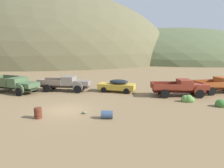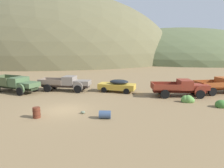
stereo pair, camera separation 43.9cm
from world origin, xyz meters
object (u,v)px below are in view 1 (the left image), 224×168
truck_rust_red (183,87)px  truck_oxide_orange (222,85)px  truck_primer_gray (68,83)px  car_faded_yellow (116,85)px  oil_drum_tipped (107,115)px  truck_weathered_green (17,85)px  oil_drum_by_truck (38,113)px

truck_rust_red → truck_oxide_orange: 5.58m
truck_primer_gray → car_faded_yellow: bearing=4.4°
car_faded_yellow → oil_drum_tipped: car_faded_yellow is taller
truck_weathered_green → car_faded_yellow: bearing=25.7°
truck_weathered_green → truck_rust_red: bearing=18.1°
car_faded_yellow → truck_primer_gray: bearing=11.3°
truck_weathered_green → oil_drum_tipped: size_ratio=7.18×
car_faded_yellow → truck_oxide_orange: truck_oxide_orange is taller
truck_oxide_orange → oil_drum_tipped: size_ratio=6.61×
truck_weathered_green → truck_rust_red: truck_weathered_green is taller
truck_oxide_orange → oil_drum_by_truck: 21.15m
truck_rust_red → oil_drum_by_truck: 15.63m
truck_primer_gray → oil_drum_by_truck: truck_primer_gray is taller
car_faded_yellow → oil_drum_by_truck: (-5.67, -9.82, -0.39)m
truck_primer_gray → truck_oxide_orange: size_ratio=1.07×
oil_drum_tipped → oil_drum_by_truck: bearing=-177.4°
truck_oxide_orange → oil_drum_by_truck: (-18.61, -10.05, -0.57)m
truck_oxide_orange → truck_rust_red: bearing=-172.8°
truck_primer_gray → oil_drum_tipped: size_ratio=7.08×
oil_drum_by_truck → oil_drum_tipped: size_ratio=0.91×
truck_primer_gray → oil_drum_tipped: (5.61, -9.63, -0.68)m
truck_weathered_green → car_faded_yellow: (11.89, 1.24, -0.21)m
oil_drum_by_truck → truck_weathered_green: bearing=126.0°
oil_drum_by_truck → truck_rust_red: bearing=30.9°
truck_primer_gray → truck_weathered_green: bearing=-162.8°
truck_oxide_orange → oil_drum_by_truck: truck_oxide_orange is taller
truck_weathered_green → oil_drum_tipped: bearing=-16.0°
truck_primer_gray → truck_rust_red: same height
car_faded_yellow → oil_drum_tipped: bearing=99.9°
truck_rust_red → oil_drum_by_truck: (-13.40, -8.02, -0.57)m
truck_weathered_green → oil_drum_by_truck: bearing=-34.3°
truck_rust_red → oil_drum_tipped: truck_rust_red is taller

